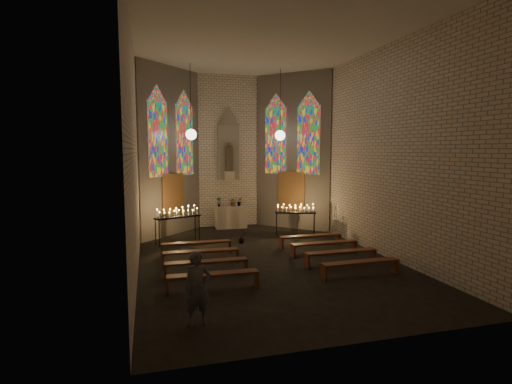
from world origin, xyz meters
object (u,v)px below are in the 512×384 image
(aisle_flower_pot, at_px, (241,238))
(votive_stand_left, at_px, (178,214))
(altar, at_px, (231,217))
(visitor, at_px, (198,288))
(votive_stand_right, at_px, (295,210))

(aisle_flower_pot, xyz_separation_m, votive_stand_left, (-2.34, 0.66, 0.93))
(altar, xyz_separation_m, aisle_flower_pot, (-0.24, -3.09, -0.30))
(visitor, bearing_deg, aisle_flower_pot, 63.93)
(votive_stand_right, bearing_deg, visitor, -104.10)
(altar, bearing_deg, visitor, -105.47)
(aisle_flower_pot, height_order, visitor, visitor)
(votive_stand_left, bearing_deg, aisle_flower_pot, -37.80)
(votive_stand_right, bearing_deg, votive_stand_left, -158.64)
(votive_stand_right, height_order, visitor, visitor)
(aisle_flower_pot, bearing_deg, votive_stand_right, 18.09)
(altar, xyz_separation_m, votive_stand_left, (-2.58, -2.43, 0.63))
(altar, distance_m, visitor, 10.21)
(altar, xyz_separation_m, votive_stand_right, (2.29, -2.26, 0.56))
(votive_stand_left, bearing_deg, votive_stand_right, -20.15)
(altar, relative_size, visitor, 0.92)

